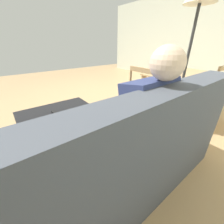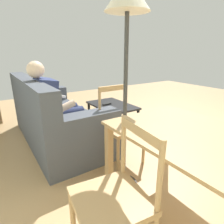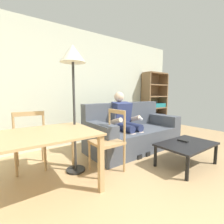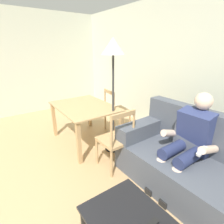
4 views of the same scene
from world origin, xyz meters
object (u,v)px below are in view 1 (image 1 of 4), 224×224
Objects in this scene: tv_remote at (56,113)px; person_lounging at (137,121)px; dining_table at (183,80)px; floor_lamp at (198,8)px; dining_chair_facing_couch at (146,100)px; couch at (118,155)px; coffee_table at (57,114)px.

person_lounging is at bearing 105.35° from tv_remote.
dining_table is 0.67× the size of floor_lamp.
dining_chair_facing_couch is (-1.16, 0.52, 0.07)m from tv_remote.
floor_lamp reaches higher than person_lounging.
couch is at bearing 15.34° from dining_table.
person_lounging is at bearing 13.17° from floor_lamp.
tv_remote is 1.27m from dining_chair_facing_couch.
dining_chair_facing_couch is (0.95, 0.00, -0.16)m from dining_table.
tv_remote is 2.12m from floor_lamp.
dining_table is at bearing -164.66° from couch.
dining_chair_facing_couch is (-0.98, -0.53, 0.10)m from couch.
couch is 1.87m from floor_lamp.
couch is at bearing 10.98° from floor_lamp.
tv_remote is 0.14× the size of dining_table.
dining_chair_facing_couch is at bearing 151.40° from coffee_table.
floor_lamp reaches higher than coffee_table.
couch is 2.20× the size of dining_chair_facing_couch.
person_lounging is 1.26× the size of coffee_table.
couch is at bearing 96.98° from coffee_table.
tv_remote is at bearing -70.67° from person_lounging.
tv_remote is 2.18m from dining_table.
couch is at bearing 95.63° from tv_remote.
coffee_table is 2.18m from dining_table.
tv_remote is at bearing -24.27° from dining_chair_facing_couch.
dining_table is 1.11m from floor_lamp.
floor_lamp reaches higher than dining_chair_facing_couch.
dining_chair_facing_couch is at bearing 0.02° from dining_table.
couch is 1.63× the size of dining_table.
person_lounging is 1.31× the size of dining_chair_facing_couch.
coffee_table is 1.04× the size of dining_chair_facing_couch.
coffee_table is 2.15m from floor_lamp.
couch is 1.10× the size of floor_lamp.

